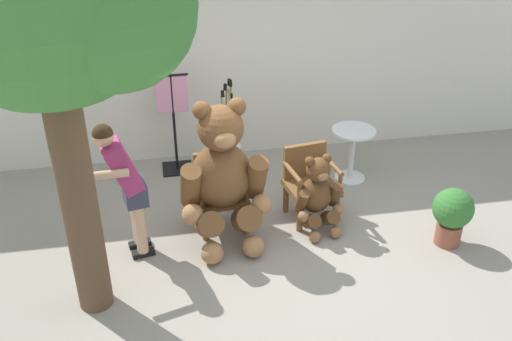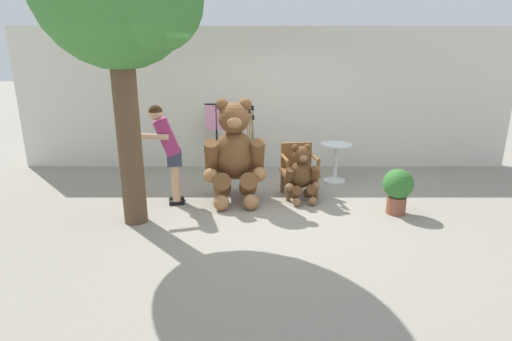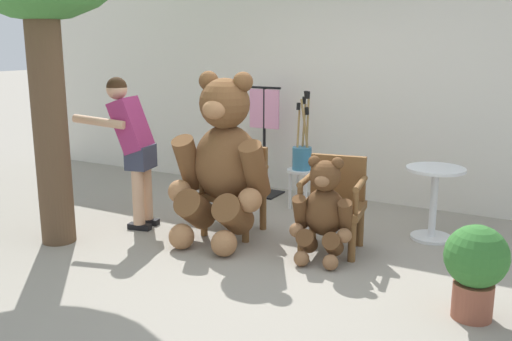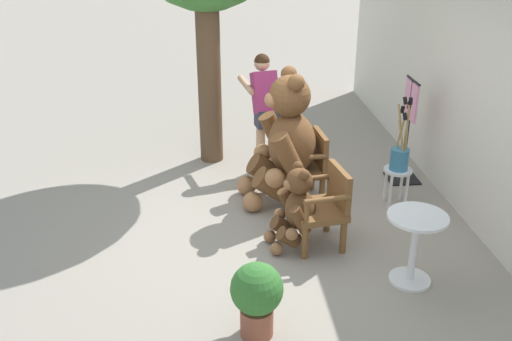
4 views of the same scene
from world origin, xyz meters
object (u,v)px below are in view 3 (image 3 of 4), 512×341
(teddy_bear_large, at_px, (223,159))
(round_side_table, at_px, (434,195))
(clothing_display_stand, at_px, (264,138))
(wooden_chair_right, at_px, (334,201))
(person_visitor, at_px, (132,140))
(potted_plant, at_px, (476,265))
(teddy_bear_small, at_px, (323,210))
(white_stool, at_px, (302,178))
(brush_bucket, at_px, (302,152))
(wooden_chair_left, at_px, (236,187))

(teddy_bear_large, height_order, round_side_table, teddy_bear_large)
(round_side_table, relative_size, clothing_display_stand, 0.53)
(wooden_chair_right, bearing_deg, round_side_table, 43.38)
(person_visitor, bearing_deg, potted_plant, -7.19)
(wooden_chair_right, distance_m, clothing_display_stand, 2.04)
(teddy_bear_small, relative_size, person_visitor, 0.60)
(round_side_table, xyz_separation_m, potted_plant, (0.61, -1.54, -0.05))
(teddy_bear_small, relative_size, round_side_table, 1.29)
(person_visitor, distance_m, white_stool, 2.00)
(potted_plant, bearing_deg, brush_bucket, 139.03)
(teddy_bear_large, relative_size, white_stool, 3.54)
(person_visitor, distance_m, round_side_table, 3.06)
(wooden_chair_right, relative_size, potted_plant, 1.26)
(round_side_table, bearing_deg, brush_bucket, 167.28)
(wooden_chair_left, height_order, potted_plant, wooden_chair_left)
(potted_plant, bearing_deg, clothing_display_stand, 142.18)
(wooden_chair_left, relative_size, potted_plant, 1.26)
(clothing_display_stand, bearing_deg, person_visitor, -107.95)
(round_side_table, distance_m, clothing_display_stand, 2.35)
(brush_bucket, bearing_deg, wooden_chair_right, -52.83)
(teddy_bear_large, relative_size, brush_bucket, 1.80)
(brush_bucket, xyz_separation_m, clothing_display_stand, (-0.67, 0.32, 0.06))
(teddy_bear_large, relative_size, person_visitor, 1.05)
(wooden_chair_left, xyz_separation_m, potted_plant, (2.42, -0.83, -0.07))
(white_stool, distance_m, potted_plant, 2.89)
(teddy_bear_large, height_order, potted_plant, teddy_bear_large)
(person_visitor, relative_size, white_stool, 3.38)
(brush_bucket, bearing_deg, potted_plant, -40.97)
(teddy_bear_large, distance_m, clothing_display_stand, 1.71)
(wooden_chair_right, relative_size, brush_bucket, 0.95)
(brush_bucket, distance_m, potted_plant, 2.90)
(white_stool, bearing_deg, wooden_chair_left, -102.49)
(teddy_bear_large, height_order, clothing_display_stand, teddy_bear_large)
(wooden_chair_right, relative_size, person_visitor, 0.55)
(brush_bucket, relative_size, clothing_display_stand, 0.67)
(person_visitor, distance_m, brush_bucket, 1.94)
(wooden_chair_right, bearing_deg, white_stool, 127.32)
(teddy_bear_large, xyz_separation_m, clothing_display_stand, (-0.44, 1.65, -0.08))
(round_side_table, bearing_deg, wooden_chair_left, -158.42)
(brush_bucket, xyz_separation_m, potted_plant, (2.18, -1.90, -0.26))
(white_stool, xyz_separation_m, round_side_table, (1.57, -0.35, 0.09))
(round_side_table, bearing_deg, wooden_chair_right, -136.62)
(teddy_bear_large, height_order, teddy_bear_small, teddy_bear_large)
(wooden_chair_right, distance_m, white_stool, 1.35)
(brush_bucket, relative_size, round_side_table, 1.26)
(wooden_chair_left, distance_m, clothing_display_stand, 1.47)
(round_side_table, bearing_deg, clothing_display_stand, 163.31)
(potted_plant, bearing_deg, round_side_table, 111.73)
(white_stool, bearing_deg, person_visitor, -130.26)
(clothing_display_stand, bearing_deg, wooden_chair_left, -72.93)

